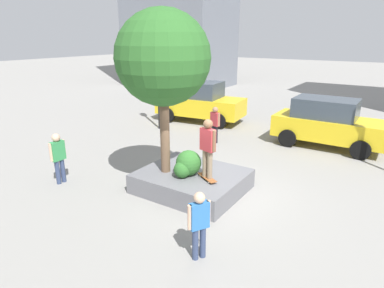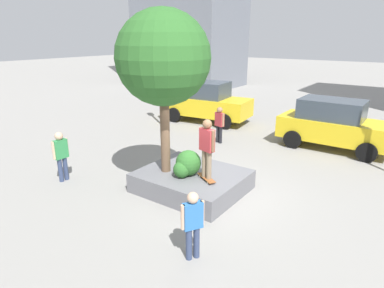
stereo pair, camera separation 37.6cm
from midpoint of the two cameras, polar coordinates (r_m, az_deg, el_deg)
ground_plane at (r=10.19m, az=2.45°, el=-8.23°), size 120.00×120.00×0.00m
planter_ledge at (r=10.19m, az=-1.06°, el=-6.39°), size 3.03×2.55×0.59m
plaza_tree at (r=9.43m, az=-6.21°, el=14.38°), size 2.66×2.66×4.69m
boxwood_shrub at (r=9.76m, az=-1.70°, el=-3.27°), size 0.75×0.75×0.75m
hedge_clump at (r=9.63m, az=-2.81°, el=-4.41°), size 0.50×0.50×0.50m
skateboard at (r=9.56m, az=1.50°, el=-5.82°), size 0.80×0.58×0.07m
skateboarder at (r=9.20m, az=1.55°, el=-0.10°), size 0.56×0.31×1.71m
taxi_cab at (r=18.23m, az=0.66°, el=7.35°), size 4.87×2.60×2.18m
sedan_parked at (r=15.00m, az=21.65°, el=3.43°), size 4.42×2.09×2.05m
traffic_light_median at (r=16.50m, az=-6.64°, el=14.05°), size 0.37×0.35×5.00m
passerby_with_bag at (r=7.00m, az=-0.34°, el=-13.13°), size 0.36×0.47×1.55m
pedestrian_crossing at (r=11.32m, az=-22.95°, el=-1.74°), size 0.26×0.56×1.65m
bystander_watching at (r=14.52m, az=3.24°, el=3.78°), size 0.53×0.29×1.61m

